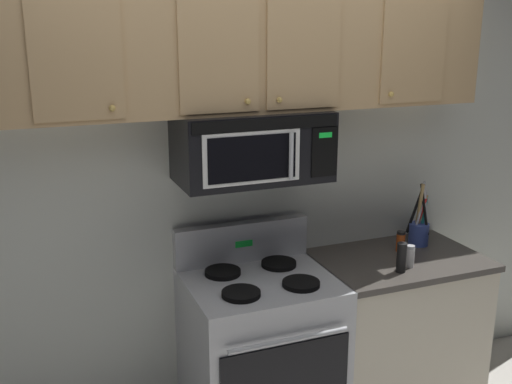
# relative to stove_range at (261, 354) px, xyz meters

# --- Properties ---
(back_wall) EXTENTS (5.20, 0.10, 2.70)m
(back_wall) POSITION_rel_stove_range_xyz_m (0.00, 0.37, 0.88)
(back_wall) COLOR silver
(back_wall) RESTS_ON ground_plane
(stove_range) EXTENTS (0.76, 0.69, 1.12)m
(stove_range) POSITION_rel_stove_range_xyz_m (0.00, 0.00, 0.00)
(stove_range) COLOR #B7BABF
(stove_range) RESTS_ON ground_plane
(over_range_microwave) EXTENTS (0.76, 0.43, 0.35)m
(over_range_microwave) POSITION_rel_stove_range_xyz_m (-0.00, 0.12, 1.11)
(over_range_microwave) COLOR black
(upper_cabinets) EXTENTS (2.50, 0.36, 0.55)m
(upper_cabinets) POSITION_rel_stove_range_xyz_m (-0.00, 0.15, 1.56)
(upper_cabinets) COLOR tan
(counter_segment) EXTENTS (0.93, 0.65, 0.90)m
(counter_segment) POSITION_rel_stove_range_xyz_m (0.84, 0.01, -0.02)
(counter_segment) COLOR beige
(counter_segment) RESTS_ON ground_plane
(utensil_crock_blue) EXTENTS (0.13, 0.12, 0.39)m
(utensil_crock_blue) POSITION_rel_stove_range_xyz_m (1.06, 0.13, 0.53)
(utensil_crock_blue) COLOR #384C9E
(utensil_crock_blue) RESTS_ON counter_segment
(salt_shaker) EXTENTS (0.05, 0.05, 0.12)m
(salt_shaker) POSITION_rel_stove_range_xyz_m (0.81, -0.13, 0.49)
(salt_shaker) COLOR white
(salt_shaker) RESTS_ON counter_segment
(pepper_mill) EXTENTS (0.05, 0.05, 0.16)m
(pepper_mill) POSITION_rel_stove_range_xyz_m (0.73, -0.18, 0.51)
(pepper_mill) COLOR black
(pepper_mill) RESTS_ON counter_segment
(spice_jar) EXTENTS (0.05, 0.05, 0.12)m
(spice_jar) POSITION_rel_stove_range_xyz_m (0.90, 0.08, 0.49)
(spice_jar) COLOR #C64C19
(spice_jar) RESTS_ON counter_segment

